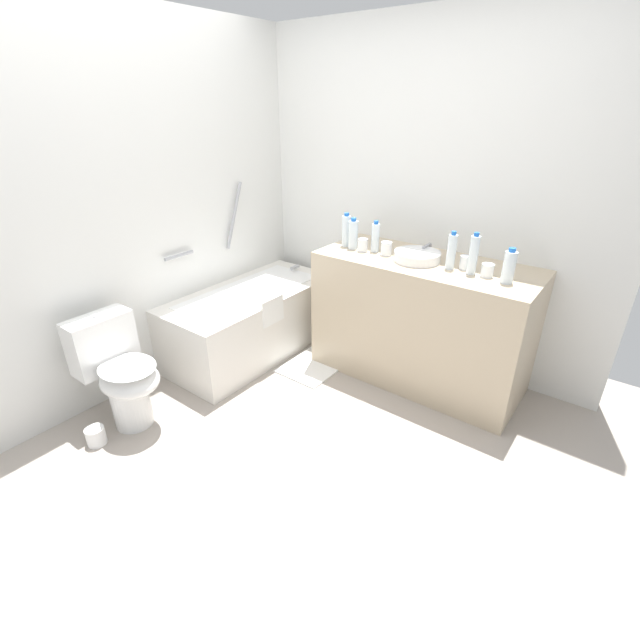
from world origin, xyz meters
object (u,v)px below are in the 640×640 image
object	(u,v)px
water_bottle_4	(353,234)
toilet_paper_roll	(96,436)
drinking_glass_0	(386,249)
toilet	(120,372)
sink_faucet	(429,249)
water_bottle_2	(451,251)
drinking_glass_1	(363,245)
drinking_glass_3	(487,270)
water_bottle_3	(346,231)
water_bottle_5	(375,237)
sink_basin	(417,256)
drinking_glass_2	(465,262)
bathtub	(252,319)
water_bottle_1	(473,255)
water_bottle_0	(509,267)
bath_mat	(315,365)

from	to	relation	value
water_bottle_4	toilet_paper_roll	world-z (taller)	water_bottle_4
drinking_glass_0	toilet_paper_roll	xyz separation A→B (m)	(-1.79, 0.90, -0.89)
toilet	sink_faucet	xyz separation A→B (m)	(1.74, -1.17, 0.57)
water_bottle_2	water_bottle_4	xyz separation A→B (m)	(-0.01, 0.73, -0.01)
water_bottle_2	drinking_glass_1	bearing A→B (deg)	92.17
drinking_glass_0	drinking_glass_3	distance (m)	0.70
water_bottle_2	water_bottle_3	distance (m)	0.81
water_bottle_5	toilet_paper_roll	distance (m)	2.20
sink_basin	drinking_glass_2	distance (m)	0.31
toilet	water_bottle_5	xyz separation A→B (m)	(1.57, -0.84, 0.63)
bathtub	drinking_glass_3	world-z (taller)	bathtub
toilet_paper_roll	water_bottle_5	bearing A→B (deg)	-23.68
drinking_glass_0	water_bottle_2	bearing A→B (deg)	-89.98
sink_basin	drinking_glass_3	xyz separation A→B (m)	(-0.02, -0.47, 0.01)
toilet	drinking_glass_2	distance (m)	2.25
water_bottle_1	drinking_glass_1	xyz separation A→B (m)	(-0.01, 0.78, -0.08)
toilet	drinking_glass_3	world-z (taller)	drinking_glass_3
water_bottle_1	drinking_glass_3	bearing A→B (deg)	-86.22
drinking_glass_0	water_bottle_3	bearing A→B (deg)	87.34
water_bottle_1	drinking_glass_0	distance (m)	0.61
drinking_glass_0	drinking_glass_2	size ratio (longest dim) A/B	1.04
water_bottle_2	drinking_glass_3	xyz separation A→B (m)	(-0.00, -0.24, -0.07)
water_bottle_5	drinking_glass_3	bearing A→B (deg)	-92.14
sink_faucet	toilet_paper_roll	size ratio (longest dim) A/B	1.36
water_bottle_0	water_bottle_5	size ratio (longest dim) A/B	0.96
drinking_glass_1	drinking_glass_2	xyz separation A→B (m)	(0.07, -0.71, -0.00)
drinking_glass_2	sink_basin	bearing A→B (deg)	95.90
water_bottle_2	drinking_glass_2	size ratio (longest dim) A/B	2.72
drinking_glass_2	bath_mat	world-z (taller)	drinking_glass_2
water_bottle_3	water_bottle_5	size ratio (longest dim) A/B	1.11
water_bottle_4	drinking_glass_3	bearing A→B (deg)	-89.83
water_bottle_4	bath_mat	size ratio (longest dim) A/B	0.42
toilet	drinking_glass_3	size ratio (longest dim) A/B	8.75
water_bottle_4	drinking_glass_1	size ratio (longest dim) A/B	2.45
bathtub	water_bottle_5	xyz separation A→B (m)	(0.44, -0.84, 0.71)
water_bottle_4	drinking_glass_1	xyz separation A→B (m)	(-0.02, -0.09, -0.06)
water_bottle_1	bath_mat	world-z (taller)	water_bottle_1
bathtub	toilet	xyz separation A→B (m)	(-1.13, -0.00, 0.08)
sink_basin	water_bottle_0	xyz separation A→B (m)	(-0.05, -0.60, 0.07)
sink_basin	water_bottle_2	size ratio (longest dim) A/B	1.27
water_bottle_0	sink_faucet	bearing A→B (deg)	69.21
water_bottle_1	water_bottle_3	size ratio (longest dim) A/B	1.07
drinking_glass_2	water_bottle_4	bearing A→B (deg)	93.73
sink_basin	water_bottle_2	world-z (taller)	water_bottle_2
bathtub	sink_basin	distance (m)	1.41
drinking_glass_3	water_bottle_4	bearing A→B (deg)	90.17
drinking_glass_3	sink_basin	bearing A→B (deg)	87.84
sink_faucet	bath_mat	world-z (taller)	sink_faucet
sink_faucet	drinking_glass_0	distance (m)	0.30
drinking_glass_0	drinking_glass_2	distance (m)	0.54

